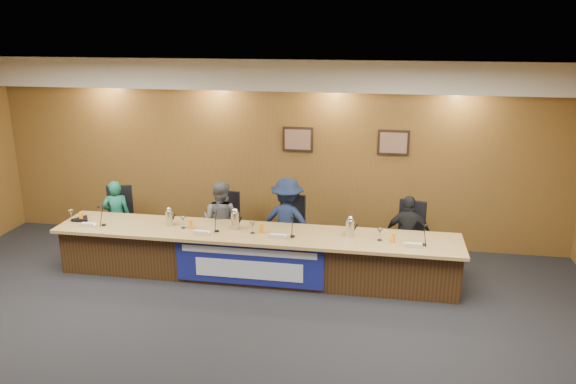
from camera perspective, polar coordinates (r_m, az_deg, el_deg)
name	(u,v)px	position (r m, az deg, el deg)	size (l,w,h in m)	color
floor	(208,366)	(6.74, -8.15, -17.07)	(10.00, 10.00, 0.00)	black
ceiling	(194,81)	(5.64, -9.50, 11.09)	(10.00, 8.00, 0.04)	silver
wall_back	(275,152)	(9.72, -1.31, 4.05)	(10.00, 0.04, 3.20)	brown
soffit	(272,74)	(9.27, -1.67, 11.88)	(10.00, 0.50, 0.50)	beige
dais_body	(255,255)	(8.61, -3.34, -6.43)	(6.00, 0.80, 0.70)	#3C2410
dais_top	(254,233)	(8.43, -3.46, -4.21)	(6.10, 0.95, 0.05)	#A38146
banner	(249,264)	(8.23, -4.01, -7.35)	(2.20, 0.02, 0.65)	navy
banner_text_upper	(248,252)	(8.14, -4.06, -6.10)	(2.00, 0.01, 0.10)	silver
banner_text_lower	(249,270)	(8.25, -4.02, -7.89)	(1.60, 0.01, 0.28)	silver
wall_photo_left	(298,139)	(9.57, 1.01, 5.38)	(0.52, 0.04, 0.42)	black
wall_photo_right	(393,143)	(9.46, 10.66, 4.96)	(0.52, 0.04, 0.42)	black
panelist_a	(117,216)	(9.87, -17.00, -2.39)	(0.45, 0.30, 1.25)	#125B47
panelist_b	(221,221)	(9.20, -6.82, -2.90)	(0.64, 0.50, 1.32)	#54545A
panelist_c	(287,222)	(8.94, -0.08, -3.03)	(0.92, 0.53, 1.42)	#101A37
panelist_d	(408,235)	(8.86, 12.10, -4.25)	(0.72, 0.30, 1.24)	black
office_chair_a	(120,222)	(10.00, -16.68, -2.99)	(0.48, 0.48, 0.08)	black
office_chair_b	(223,229)	(9.35, -6.60, -3.75)	(0.48, 0.48, 0.08)	black
office_chair_c	(288,233)	(9.11, 0.04, -4.19)	(0.48, 0.48, 0.08)	black
office_chair_d	(407,241)	(9.00, 12.03, -4.85)	(0.48, 0.48, 0.08)	black
nameplate_a	(87,225)	(9.10, -19.78, -3.13)	(0.24, 0.06, 0.09)	white
microphone_a	(104,225)	(9.11, -18.21, -3.19)	(0.07, 0.07, 0.02)	black
juice_glass_a	(81,217)	(9.40, -20.28, -2.37)	(0.06, 0.06, 0.15)	orange
water_glass_a	(71,215)	(9.47, -21.14, -2.22)	(0.08, 0.08, 0.18)	silver
nameplate_b	(201,233)	(8.34, -8.86, -4.10)	(0.24, 0.06, 0.09)	white
microphone_b	(217,231)	(8.47, -7.26, -3.95)	(0.07, 0.07, 0.02)	black
juice_glass_b	(191,224)	(8.64, -9.86, -3.21)	(0.06, 0.06, 0.15)	orange
water_glass_b	(183,222)	(8.67, -10.61, -3.06)	(0.08, 0.08, 0.18)	silver
nameplate_c	(277,236)	(8.11, -1.09, -4.50)	(0.24, 0.06, 0.09)	white
microphone_c	(293,236)	(8.20, 0.47, -4.52)	(0.07, 0.07, 0.02)	black
juice_glass_c	(262,228)	(8.35, -2.65, -3.67)	(0.06, 0.06, 0.15)	orange
water_glass_c	(253,228)	(8.33, -3.62, -3.63)	(0.08, 0.08, 0.18)	silver
nameplate_d	(414,245)	(7.98, 12.64, -5.30)	(0.24, 0.06, 0.09)	white
microphone_d	(424,244)	(8.14, 13.64, -5.20)	(0.07, 0.07, 0.02)	black
juice_glass_d	(393,238)	(8.11, 10.64, -4.60)	(0.06, 0.06, 0.15)	orange
water_glass_d	(380,235)	(8.15, 9.32, -4.29)	(0.08, 0.08, 0.18)	silver
carafe_left	(170,218)	(8.80, -11.94, -2.62)	(0.11, 0.11, 0.24)	silver
carafe_mid	(235,221)	(8.50, -5.37, -2.94)	(0.13, 0.13, 0.26)	silver
carafe_right	(350,228)	(8.22, 6.32, -3.71)	(0.13, 0.13, 0.25)	silver
speakerphone	(82,219)	(9.43, -20.20, -2.62)	(0.32, 0.32, 0.05)	black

